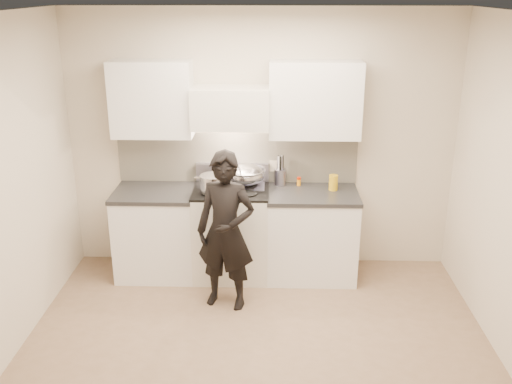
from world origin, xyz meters
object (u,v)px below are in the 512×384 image
counter_right (311,234)px  person (226,231)px  stove (231,232)px  utensil_crock (280,176)px  wok (245,174)px

counter_right → person: bearing=-143.0°
stove → utensil_crock: (0.50, 0.22, 0.54)m
wok → counter_right: bearing=-8.5°
wok → stove: bearing=-144.3°
person → stove: bearing=104.3°
counter_right → utensil_crock: utensil_crock is taller
counter_right → wok: (-0.69, 0.10, 0.61)m
person → wok: bearing=93.3°
stove → wok: (0.14, 0.10, 0.60)m
counter_right → utensil_crock: size_ratio=2.92×
person → utensil_crock: bearing=73.8°
utensil_crock → stove: bearing=-156.6°
stove → wok: size_ratio=1.88×
stove → person: bearing=-90.4°
wok → person: person is taller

